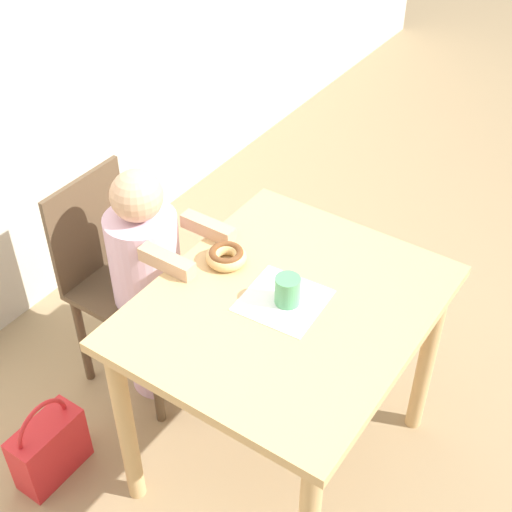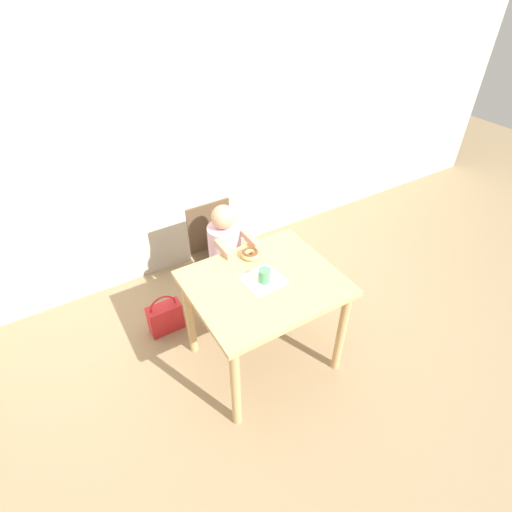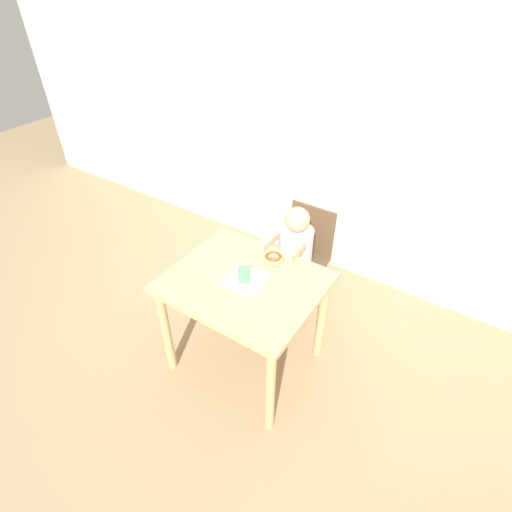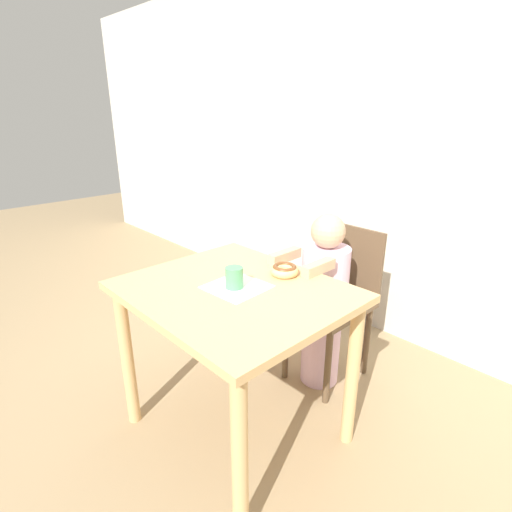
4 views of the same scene
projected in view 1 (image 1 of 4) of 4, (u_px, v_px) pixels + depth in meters
The scene contains 8 objects.
ground_plane at pixel (281, 455), 2.64m from camera, with size 12.00×12.00×0.00m, color #997F5B.
dining_table at pixel (286, 333), 2.23m from camera, with size 0.95×0.80×0.78m.
chair at pixel (125, 284), 2.68m from camera, with size 0.37×0.44×0.88m.
child_figure at pixel (149, 288), 2.60m from camera, with size 0.27×0.44×1.00m.
donut at pixel (226, 256), 2.28m from camera, with size 0.13×0.13×0.05m.
napkin at pixel (284, 300), 2.16m from camera, with size 0.25×0.25×0.00m.
handbag at pixel (49, 447), 2.51m from camera, with size 0.27×0.12×0.36m.
cup at pixel (289, 291), 2.12m from camera, with size 0.08×0.08×0.10m.
Camera 1 is at (-1.35, -0.80, 2.25)m, focal length 50.00 mm.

